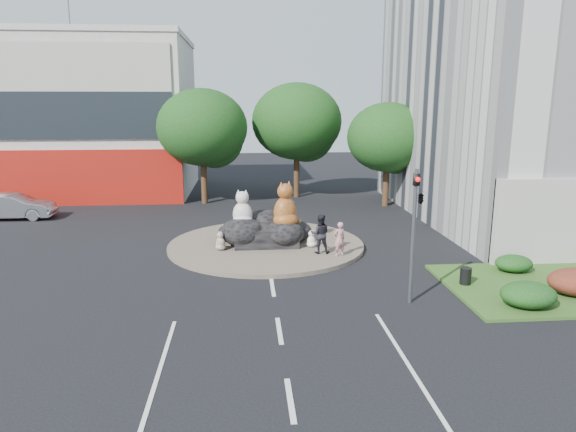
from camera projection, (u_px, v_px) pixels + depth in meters
name	position (u px, v px, depth m)	size (l,w,h in m)	color
ground	(279.00, 331.00, 16.73)	(120.00, 120.00, 0.00)	black
roundabout_island	(266.00, 245.00, 26.43)	(10.00, 10.00, 0.20)	brown
rock_plinth	(266.00, 234.00, 26.32)	(3.20, 2.60, 0.90)	black
shophouse_block	(31.00, 116.00, 41.04)	(25.20, 12.30, 17.40)	beige
grass_verge	(571.00, 286.00, 20.63)	(10.00, 6.00, 0.12)	#2F521B
tree_left	(203.00, 131.00, 36.72)	(6.46, 6.46, 8.27)	#382314
tree_mid	(298.00, 125.00, 39.18)	(6.84, 6.84, 8.76)	#382314
tree_right	(388.00, 141.00, 35.99)	(5.70, 5.70, 7.30)	#382314
hedge_near_green	(528.00, 295.00, 18.32)	(2.00, 1.60, 0.90)	black
hedge_back_green	(514.00, 263.00, 22.16)	(1.60, 1.28, 0.72)	black
traffic_light	(417.00, 207.00, 18.31)	(0.44, 1.24, 5.00)	#595B60
street_lamp	(534.00, 161.00, 24.58)	(2.34, 0.22, 8.06)	#595B60
cat_white	(242.00, 208.00, 25.86)	(1.15, 1.00, 1.92)	beige
cat_tabby	(285.00, 204.00, 25.71)	(1.41, 1.22, 2.36)	orange
kitten_calico	(220.00, 240.00, 25.07)	(0.58, 0.50, 0.97)	beige
kitten_white	(311.00, 238.00, 25.61)	(0.53, 0.46, 0.88)	white
pedestrian_pink	(340.00, 239.00, 24.04)	(0.60, 0.39, 1.64)	tan
pedestrian_dark	(320.00, 234.00, 24.47)	(0.92, 0.72, 1.90)	black
parked_car	(14.00, 207.00, 32.53)	(1.71, 4.91, 1.62)	#9EA0A5
litter_bin	(466.00, 276.00, 20.63)	(0.45, 0.45, 0.68)	black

